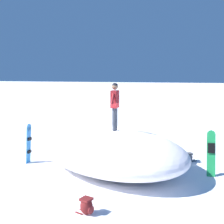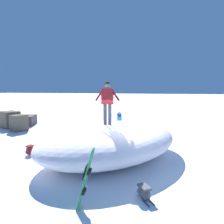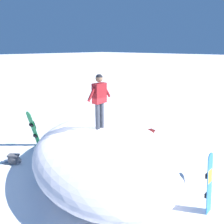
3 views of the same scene
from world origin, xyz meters
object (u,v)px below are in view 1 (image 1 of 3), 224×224
(snowboard_primary_upright, at_px, (29,143))
(backpack_near, at_px, (87,206))
(backpack_far, at_px, (187,157))
(snowboard_secondary_upright, at_px, (211,152))
(snowboarder_standing, at_px, (115,102))

(snowboard_primary_upright, distance_m, backpack_near, 5.04)
(backpack_near, bearing_deg, backpack_far, -112.08)
(snowboard_secondary_upright, xyz_separation_m, backpack_near, (3.02, 4.04, -0.58))
(snowboard_primary_upright, xyz_separation_m, backpack_near, (-3.85, 3.19, -0.60))
(snowboarder_standing, bearing_deg, backpack_far, -144.61)
(backpack_near, relative_size, backpack_far, 0.80)
(snowboard_primary_upright, xyz_separation_m, snowboard_secondary_upright, (-6.88, -0.84, -0.02))
(backpack_near, bearing_deg, snowboard_secondary_upright, -126.84)
(snowboard_secondary_upright, distance_m, backpack_far, 1.67)
(snowboarder_standing, relative_size, snowboard_primary_upright, 1.09)
(snowboarder_standing, xyz_separation_m, snowboard_primary_upright, (3.48, 0.34, -1.71))
(backpack_far, bearing_deg, snowboarder_standing, 35.39)
(snowboarder_standing, xyz_separation_m, snowboard_secondary_upright, (-3.39, -0.51, -1.73))
(snowboard_primary_upright, bearing_deg, backpack_near, 140.34)
(snowboarder_standing, height_order, snowboard_primary_upright, snowboarder_standing)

